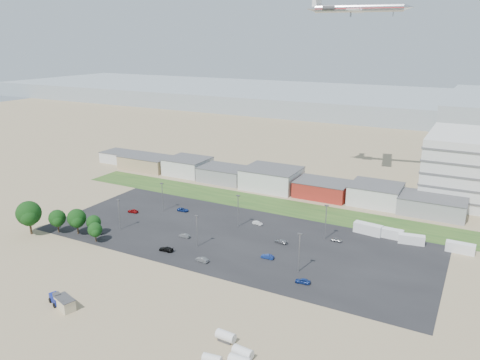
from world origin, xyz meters
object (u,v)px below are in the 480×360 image
Objects in this scene: telehandler at (56,298)px; portable_shed at (65,303)px; parked_car_5 at (133,211)px; parked_car_12 at (281,241)px; parked_car_10 at (96,232)px; parked_car_13 at (202,260)px; parked_car_9 at (183,210)px; parked_car_11 at (257,223)px; airliner at (358,8)px; parked_car_2 at (303,281)px; box_trailer_a at (368,229)px; parked_car_1 at (267,256)px; parked_car_3 at (166,249)px; parked_car_8 at (336,240)px; storage_tank_nw at (226,336)px; tree_far_left at (29,216)px; parked_car_4 at (184,236)px.

portable_shed is at bearing 11.74° from telehandler.
parked_car_12 is at bearing 84.09° from parked_car_5.
parked_car_10 is 40.05m from parked_car_13.
parked_car_9 reaches higher than parked_car_11.
airliner is at bearing 96.46° from telehandler.
parked_car_10 is at bearing -94.91° from parked_car_2.
portable_shed reaches higher than parked_car_9.
portable_shed is 3.63m from telehandler.
parked_car_5 is 44.96m from parked_car_11.
box_trailer_a is 80.22m from parked_car_5.
airliner is at bearing 177.55° from parked_car_1.
parked_car_5 is 56.27m from parked_car_12.
telehandler is 1.63× the size of parked_car_3.
portable_shed is at bearing -173.86° from parked_car_9.
box_trailer_a is 2.58× the size of parked_car_8.
parked_car_13 is at bearing -94.21° from parked_car_10.
box_trailer_a is at bearing 126.58° from parked_car_3.
storage_tank_nw is 1.02× the size of parked_car_12.
storage_tank_nw is 0.91× the size of parked_car_3.
parked_car_13 is (41.95, -20.49, -0.01)m from parked_car_5.
parked_car_11 is at bearing -113.17° from airliner.
airliner is 92.13m from parked_car_8.
tree_far_left reaches higher than parked_car_1.
box_trailer_a is at bearing -77.23° from airliner.
parked_car_8 is at bearing 91.10° from parked_car_5.
parked_car_5 is (15.72, 29.67, -5.48)m from tree_far_left.
parked_car_3 is 1.16× the size of parked_car_5.
telehandler is 2.01× the size of parked_car_4.
portable_shed reaches higher than parked_car_4.
tree_far_left is 72.04m from parked_car_11.
tree_far_left is at bearing -88.58° from parked_car_2.
parked_car_4 is at bearing -120.41° from airliner.
parked_car_8 is (13.64, 20.13, -0.04)m from parked_car_1.
parked_car_10 reaches higher than parked_car_11.
parked_car_2 is at bearing -93.21° from box_trailer_a.
parked_car_12 is at bearing 79.34° from portable_shed.
box_trailer_a is (54.07, 74.72, 0.14)m from telehandler.
parked_car_8 is (43.57, 64.79, -0.82)m from portable_shed.
tree_far_left is (-93.30, -50.07, 4.48)m from box_trailer_a.
storage_tank_nw is 69.32m from parked_car_10.
telehandler reaches higher than parked_car_3.
parked_car_3 is at bearing 120.68° from parked_car_8.
parked_car_1 reaches higher than parked_car_4.
telehandler reaches higher than parked_car_12.
telehandler is at bearing -115.41° from airliner.
parked_car_3 is 10.61m from parked_car_4.
airliner is (-20.52, 48.46, 68.35)m from box_trailer_a.
parked_car_12 is (27.97, 10.09, -0.01)m from parked_car_4.
telehandler is 1.89× the size of parked_car_5.
parked_car_2 is (13.58, -87.50, -69.34)m from airliner.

